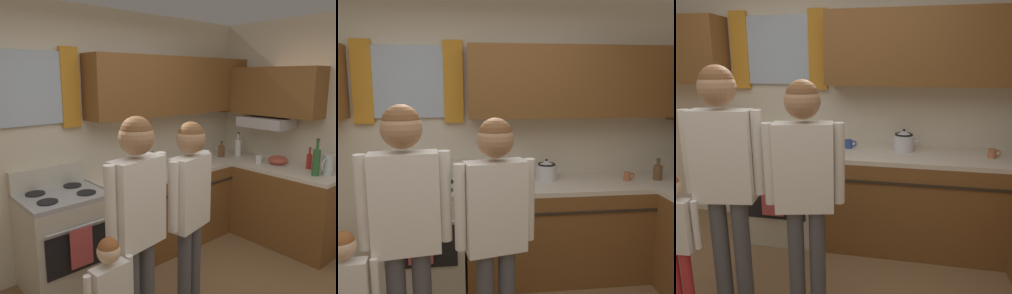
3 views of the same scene
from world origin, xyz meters
TOP-DOWN VIEW (x-y plane):
  - back_wall_unit at (0.05, 1.82)m, footprint 4.60×0.42m
  - kitchen_counter_run at (1.44, 1.24)m, footprint 2.28×1.77m
  - stove_oven at (-0.35, 1.54)m, footprint 0.71×0.67m
  - bottle_sauce_red at (2.13, 0.50)m, footprint 0.06×0.06m
  - bottle_milk_white at (2.04, 1.43)m, footprint 0.08×0.08m
  - bottle_wine_green at (1.91, 0.32)m, footprint 0.08×0.08m
  - bottle_tall_clear at (2.08, 0.39)m, footprint 0.07×0.07m
  - bottle_squat_brown at (1.85, 1.54)m, footprint 0.08×0.08m
  - mug_cobalt_blue at (0.27, 1.65)m, footprint 0.11×0.07m
  - mug_ceramic_white at (1.95, 1.03)m, footprint 0.13×0.08m
  - cup_terracotta at (1.55, 1.55)m, footprint 0.11×0.07m
  - stovetop_kettle at (0.79, 1.65)m, footprint 0.27×0.20m
  - water_pitcher at (2.03, 0.25)m, footprint 0.19×0.11m
  - mixing_bowl at (2.06, 0.85)m, footprint 0.23×0.23m
  - adult_holding_child at (-0.32, 0.43)m, footprint 0.52×0.23m
  - adult_in_plaid at (0.20, 0.47)m, footprint 0.49×0.23m

SIDE VIEW (x-z plane):
  - kitchen_counter_run at x=1.44m, z-range 0.00..0.90m
  - stove_oven at x=-0.35m, z-range -0.08..1.02m
  - cup_terracotta at x=1.55m, z-range 0.90..0.98m
  - mug_cobalt_blue at x=0.27m, z-range 0.90..0.99m
  - mixing_bowl at x=2.06m, z-range 0.90..1.00m
  - mug_ceramic_white at x=1.95m, z-range 0.90..1.00m
  - bottle_squat_brown at x=1.85m, z-range 0.87..1.08m
  - bottle_sauce_red at x=2.13m, z-range 0.87..1.12m
  - stovetop_kettle at x=0.79m, z-range 0.89..1.10m
  - adult_in_plaid at x=0.20m, z-range 0.21..1.81m
  - water_pitcher at x=2.03m, z-range 0.90..1.12m
  - bottle_milk_white at x=2.04m, z-range 0.86..1.18m
  - bottle_tall_clear at x=2.08m, z-range 0.86..1.22m
  - bottle_wine_green at x=1.91m, z-range 0.85..1.25m
  - adult_holding_child at x=-0.32m, z-range 0.22..1.91m
  - back_wall_unit at x=0.05m, z-range 0.20..2.80m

